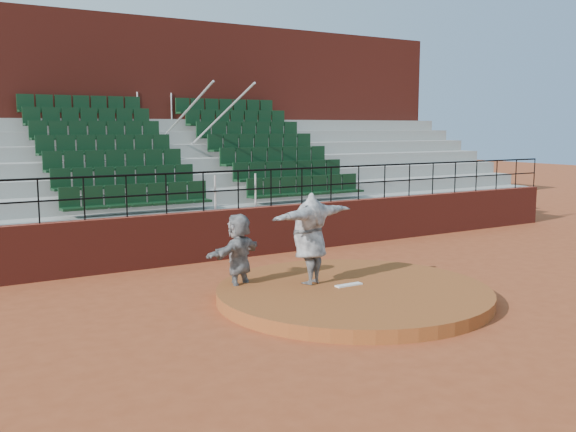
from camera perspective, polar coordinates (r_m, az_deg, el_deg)
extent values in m
plane|color=#984322|center=(13.09, 5.80, -7.37)|extent=(90.00, 90.00, 0.00)
cylinder|color=brown|center=(13.06, 5.81, -6.85)|extent=(5.50, 5.50, 0.25)
cube|color=white|center=(13.14, 5.42, -6.12)|extent=(0.60, 0.15, 0.03)
cube|color=maroon|center=(17.10, -4.41, -1.51)|extent=(24.00, 0.30, 1.30)
cylinder|color=black|center=(16.91, -4.47, 4.02)|extent=(24.00, 0.05, 0.05)
cylinder|color=black|center=(16.95, -4.45, 2.33)|extent=(24.00, 0.04, 0.04)
cylinder|color=black|center=(15.33, -21.30, 1.22)|extent=(0.04, 0.04, 1.00)
cylinder|color=black|center=(15.54, -17.68, 1.47)|extent=(0.04, 0.04, 1.00)
cylinder|color=black|center=(15.81, -14.16, 1.71)|extent=(0.04, 0.04, 1.00)
cylinder|color=black|center=(16.14, -10.78, 1.94)|extent=(0.04, 0.04, 1.00)
cylinder|color=black|center=(16.52, -7.53, 2.14)|extent=(0.04, 0.04, 1.00)
cylinder|color=black|center=(16.95, -4.45, 2.33)|extent=(0.04, 0.04, 1.00)
cylinder|color=black|center=(17.43, -1.52, 2.51)|extent=(0.04, 0.04, 1.00)
cylinder|color=black|center=(17.95, 1.24, 2.67)|extent=(0.04, 0.04, 1.00)
cylinder|color=black|center=(18.51, 3.85, 2.81)|extent=(0.04, 0.04, 1.00)
cylinder|color=black|center=(19.10, 6.29, 2.94)|extent=(0.04, 0.04, 1.00)
cylinder|color=black|center=(19.73, 8.59, 3.06)|extent=(0.04, 0.04, 1.00)
cylinder|color=black|center=(20.39, 10.74, 3.16)|extent=(0.04, 0.04, 1.00)
cylinder|color=black|center=(21.08, 12.75, 3.26)|extent=(0.04, 0.04, 1.00)
cylinder|color=black|center=(21.79, 14.63, 3.34)|extent=(0.04, 0.04, 1.00)
cylinder|color=black|center=(22.52, 16.40, 3.42)|extent=(0.04, 0.04, 1.00)
cylinder|color=black|center=(23.27, 18.05, 3.49)|extent=(0.04, 0.04, 1.00)
cylinder|color=black|center=(24.04, 19.60, 3.55)|extent=(0.04, 0.04, 1.00)
cylinder|color=black|center=(24.83, 21.05, 3.60)|extent=(0.04, 0.04, 1.00)
cube|color=#989892|center=(17.60, -5.26, -1.24)|extent=(24.00, 0.85, 1.30)
cube|color=black|center=(16.52, -13.19, 1.52)|extent=(3.85, 0.48, 0.72)
cube|color=black|center=(18.73, 1.62, 2.46)|extent=(3.85, 0.48, 0.72)
cube|color=#989892|center=(18.33, -6.46, -0.26)|extent=(24.00, 0.85, 1.70)
cube|color=black|center=(17.29, -14.13, 3.09)|extent=(3.85, 0.48, 0.72)
cube|color=black|center=(19.41, 0.24, 3.84)|extent=(3.85, 0.48, 0.72)
cube|color=#989892|center=(19.07, -7.56, 0.64)|extent=(24.00, 0.85, 2.10)
cube|color=black|center=(18.07, -15.00, 4.53)|extent=(3.85, 0.48, 0.72)
cube|color=black|center=(20.11, -1.04, 5.12)|extent=(3.85, 0.48, 0.72)
cube|color=#989892|center=(19.82, -8.57, 1.48)|extent=(24.00, 0.85, 2.50)
cube|color=black|center=(18.87, -15.79, 5.85)|extent=(3.85, 0.48, 0.72)
cube|color=black|center=(20.83, -2.24, 6.31)|extent=(3.85, 0.48, 0.72)
cube|color=#989892|center=(20.58, -9.52, 2.26)|extent=(24.00, 0.85, 2.90)
cube|color=black|center=(19.68, -16.52, 7.07)|extent=(3.85, 0.48, 0.72)
cube|color=black|center=(21.57, -3.37, 7.42)|extent=(3.85, 0.48, 0.72)
cube|color=#989892|center=(21.35, -10.40, 2.98)|extent=(24.00, 0.85, 3.30)
cube|color=black|center=(20.50, -17.20, 8.18)|extent=(3.85, 0.48, 0.72)
cube|color=black|center=(22.32, -4.42, 8.46)|extent=(3.85, 0.48, 0.72)
cube|color=#989892|center=(22.12, -11.21, 3.64)|extent=(24.00, 0.85, 3.70)
cube|color=black|center=(21.33, -17.83, 9.21)|extent=(3.85, 0.48, 0.72)
cube|color=black|center=(23.09, -5.42, 9.42)|extent=(3.85, 0.48, 0.72)
cylinder|color=silver|center=(19.47, -10.34, 7.67)|extent=(0.06, 5.97, 2.46)
cylinder|color=silver|center=(19.94, -7.10, 7.74)|extent=(0.06, 5.97, 2.46)
cube|color=maroon|center=(23.88, -12.96, 7.98)|extent=(24.00, 3.00, 7.10)
imported|color=black|center=(13.08, 1.97, -2.01)|extent=(2.40, 1.22, 1.88)
imported|color=black|center=(13.17, -4.41, -3.45)|extent=(1.65, 1.13, 1.71)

